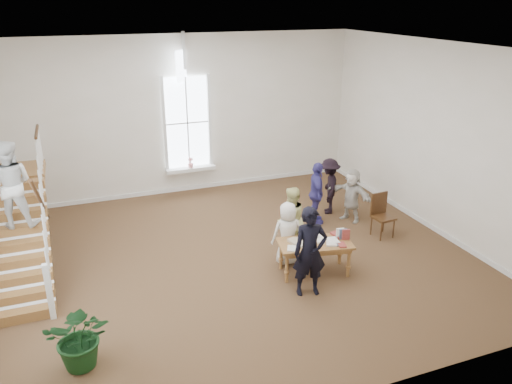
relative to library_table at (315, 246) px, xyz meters
name	(u,v)px	position (x,y,z in m)	size (l,w,h in m)	color
ground	(239,257)	(-1.27, 1.18, -0.63)	(10.00, 10.00, 0.00)	#4A311D
room_shell	(191,178)	(-1.27, 5.57, -0.22)	(10.49, 10.00, 10.00)	silver
staircase	(15,205)	(-5.61, 1.93, 0.99)	(1.10, 4.10, 2.92)	brown
library_table	(315,246)	(0.00, 0.00, 0.00)	(1.61, 1.02, 0.77)	brown
police_officer	(310,252)	(-0.46, -0.66, 0.27)	(0.66, 0.43, 1.80)	black
elderly_woman	(288,233)	(-0.36, 0.59, 0.07)	(0.68, 0.44, 1.40)	silver
person_yellow	(291,220)	(-0.06, 1.09, 0.13)	(0.74, 0.57, 1.52)	#E7E490
woman_cluster_a	(317,193)	(1.17, 2.23, 0.17)	(0.94, 0.39, 1.60)	#3E3784
woman_cluster_b	(329,186)	(1.77, 2.68, 0.12)	(0.97, 0.56, 1.50)	black
woman_cluster_c	(352,195)	(2.07, 2.03, 0.07)	(1.29, 0.41, 1.39)	beige
floor_plant	(81,337)	(-4.67, -1.26, -0.09)	(0.97, 0.84, 1.08)	black
side_chair	(381,212)	(2.30, 1.03, -0.03)	(0.50, 0.50, 1.06)	#371D0F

